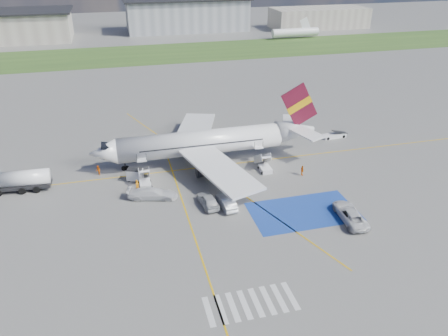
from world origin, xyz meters
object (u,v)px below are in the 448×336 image
at_px(airliner, 210,142).
at_px(gpu_cart, 135,175).
at_px(fuel_tanker, 18,183).
at_px(van_white_a, 350,213).
at_px(belt_loader, 334,136).
at_px(van_white_b, 152,192).
at_px(car_silver_b, 226,202).
at_px(car_silver_a, 208,200).

bearing_deg(airliner, gpu_cart, -163.49).
distance_m(fuel_tanker, van_white_a, 45.91).
relative_size(fuel_tanker, belt_loader, 1.95).
bearing_deg(airliner, van_white_a, -57.49).
height_order(fuel_tanker, van_white_b, fuel_tanker).
height_order(fuel_tanker, gpu_cart, fuel_tanker).
distance_m(belt_loader, van_white_b, 36.89).
xyz_separation_m(gpu_cart, van_white_b, (1.93, -5.87, 0.16)).
relative_size(van_white_a, van_white_b, 1.06).
height_order(airliner, fuel_tanker, airliner).
xyz_separation_m(airliner, car_silver_b, (-1.04, -14.27, -2.61)).
height_order(fuel_tanker, belt_loader, fuel_tanker).
height_order(fuel_tanker, van_white_a, fuel_tanker).
bearing_deg(airliner, fuel_tanker, -174.83).
relative_size(belt_loader, car_silver_b, 0.99).
bearing_deg(van_white_b, car_silver_b, -102.42).
height_order(gpu_cart, van_white_b, van_white_b).
xyz_separation_m(fuel_tanker, gpu_cart, (16.28, -1.05, -0.44)).
bearing_deg(van_white_a, belt_loader, -108.14).
bearing_deg(van_white_a, car_silver_a, -19.86).
height_order(car_silver_a, van_white_a, van_white_a).
bearing_deg(fuel_tanker, van_white_a, -20.40).
distance_m(car_silver_b, van_white_b, 10.46).
bearing_deg(van_white_a, car_silver_b, -20.11).
distance_m(airliner, gpu_cart, 13.05).
distance_m(gpu_cart, van_white_a, 31.09).
xyz_separation_m(van_white_a, van_white_b, (-23.79, 11.60, -0.01)).
distance_m(fuel_tanker, van_white_b, 19.48).
bearing_deg(car_silver_a, belt_loader, -154.93).
height_order(gpu_cart, belt_loader, gpu_cart).
relative_size(fuel_tanker, van_white_b, 1.78).
height_order(airliner, car_silver_a, airliner).
xyz_separation_m(fuel_tanker, belt_loader, (52.66, 6.26, -0.95)).
relative_size(belt_loader, van_white_b, 0.91).
bearing_deg(fuel_tanker, gpu_cart, -0.30).
xyz_separation_m(car_silver_a, van_white_b, (-7.02, 3.78, 0.18)).
relative_size(fuel_tanker, car_silver_a, 1.88).
bearing_deg(airliner, car_silver_b, -94.18).
bearing_deg(van_white_b, van_white_a, -101.26).
bearing_deg(car_silver_b, van_white_b, -33.00).
bearing_deg(van_white_a, van_white_b, -20.87).
xyz_separation_m(fuel_tanker, van_white_b, (18.21, -6.92, -0.29)).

